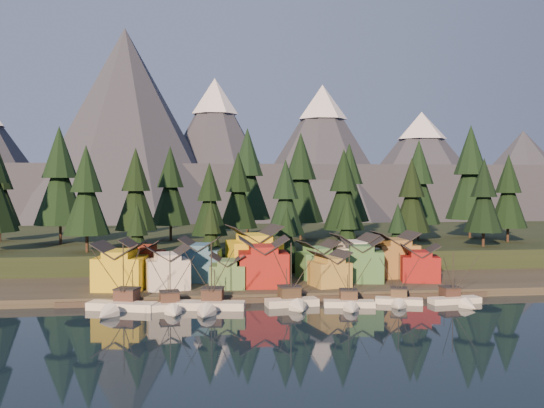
{
  "coord_description": "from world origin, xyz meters",
  "views": [
    {
      "loc": [
        -16.14,
        -94.4,
        21.9
      ],
      "look_at": [
        0.35,
        30.0,
        17.52
      ],
      "focal_mm": 40.0,
      "sensor_mm": 36.0,
      "label": 1
    }
  ],
  "objects": [
    {
      "name": "hillside",
      "position": [
        0.0,
        90.0,
        3.0
      ],
      "size": [
        420.0,
        100.0,
        6.0
      ],
      "primitive_type": "cube",
      "color": "black",
      "rests_on": "ground"
    },
    {
      "name": "house_back_3",
      "position": [
        10.48,
        32.13,
        5.71
      ],
      "size": [
        9.03,
        8.34,
        8.01
      ],
      "rotation": [
        0.0,
        0.0,
        0.19
      ],
      "color": "#4D884A",
      "rests_on": "shore_strip"
    },
    {
      "name": "tree_hill_14",
      "position": [
        64.0,
        72.0,
        23.89
      ],
      "size": [
        14.04,
        14.04,
        32.71
      ],
      "color": "#332319",
      "rests_on": "hillside"
    },
    {
      "name": "tree_hill_12",
      "position": [
        46.0,
        66.0,
        21.2
      ],
      "size": [
        11.93,
        11.93,
        27.8
      ],
      "color": "#332319",
      "rests_on": "hillside"
    },
    {
      "name": "house_back_1",
      "position": [
        -14.41,
        32.09,
        6.26
      ],
      "size": [
        9.39,
        9.47,
        9.06
      ],
      "rotation": [
        0.0,
        0.0,
        -0.18
      ],
      "color": "#386484",
      "rests_on": "shore_strip"
    },
    {
      "name": "boat_0",
      "position": [
        -28.64,
        10.51,
        2.33
      ],
      "size": [
        12.63,
        13.12,
        12.86
      ],
      "rotation": [
        0.0,
        0.0,
        -0.31
      ],
      "color": "white",
      "rests_on": "ground"
    },
    {
      "name": "house_front_1",
      "position": [
        -20.97,
        23.29,
        5.81
      ],
      "size": [
        9.27,
        9.02,
        8.2
      ],
      "rotation": [
        0.0,
        0.0,
        0.2
      ],
      "color": "silver",
      "rests_on": "shore_strip"
    },
    {
      "name": "boat_6",
      "position": [
        31.37,
        8.7,
        1.91
      ],
      "size": [
        9.96,
        10.67,
        10.46
      ],
      "rotation": [
        0.0,
        0.0,
        0.11
      ],
      "color": "white",
      "rests_on": "ground"
    },
    {
      "name": "boat_1",
      "position": [
        -19.72,
        9.67,
        2.19
      ],
      "size": [
        9.67,
        10.27,
        11.28
      ],
      "rotation": [
        0.0,
        0.0,
        0.15
      ],
      "color": "white",
      "rests_on": "ground"
    },
    {
      "name": "boat_3",
      "position": [
        1.58,
        10.22,
        2.52
      ],
      "size": [
        9.82,
        10.48,
        12.5
      ],
      "rotation": [
        0.0,
        0.0,
        0.12
      ],
      "color": "silver",
      "rests_on": "ground"
    },
    {
      "name": "tree_hill_15",
      "position": [
        0.0,
        82.0,
        23.49
      ],
      "size": [
        13.73,
        13.73,
        31.98
      ],
      "color": "#332319",
      "rests_on": "hillside"
    },
    {
      "name": "house_front_4",
      "position": [
        10.78,
        22.07,
        5.13
      ],
      "size": [
        8.11,
        8.53,
        6.91
      ],
      "rotation": [
        0.0,
        0.0,
        0.21
      ],
      "color": "#B1903E",
      "rests_on": "shore_strip"
    },
    {
      "name": "tree_shore_0",
      "position": [
        -28.0,
        40.0,
        10.24
      ],
      "size": [
        6.87,
        6.87,
        16.0
      ],
      "color": "#332319",
      "rests_on": "shore_strip"
    },
    {
      "name": "tree_hill_6",
      "position": [
        -4.0,
        65.0,
        19.2
      ],
      "size": [
        10.37,
        10.37,
        24.15
      ],
      "color": "#332319",
      "rests_on": "hillside"
    },
    {
      "name": "tree_hill_7",
      "position": [
        6.0,
        48.0,
        17.8
      ],
      "size": [
        9.27,
        9.27,
        21.59
      ],
      "color": "#332319",
      "rests_on": "hillside"
    },
    {
      "name": "tree_shore_4",
      "position": [
        31.0,
        40.0,
        10.14
      ],
      "size": [
        6.79,
        6.79,
        15.82
      ],
      "color": "#332319",
      "rests_on": "shore_strip"
    },
    {
      "name": "boat_4",
      "position": [
        11.24,
        8.25,
        1.99
      ],
      "size": [
        9.53,
        10.11,
        10.56
      ],
      "rotation": [
        0.0,
        0.0,
        -0.16
      ],
      "color": "silver",
      "rests_on": "ground"
    },
    {
      "name": "house_front_6",
      "position": [
        30.75,
        25.7,
        5.51
      ],
      "size": [
        9.1,
        8.79,
        7.62
      ],
      "rotation": [
        0.0,
        0.0,
        -0.24
      ],
      "color": "maroon",
      "rests_on": "shore_strip"
    },
    {
      "name": "tree_hill_9",
      "position": [
        22.0,
        55.0,
        19.44
      ],
      "size": [
        10.56,
        10.56,
        24.59
      ],
      "color": "#332319",
      "rests_on": "hillside"
    },
    {
      "name": "tree_shore_1",
      "position": [
        -12.0,
        40.0,
        10.48
      ],
      "size": [
        7.06,
        7.06,
        16.44
      ],
      "color": "#332319",
      "rests_on": "shore_strip"
    },
    {
      "name": "tree_hill_4",
      "position": [
        -22.0,
        75.0,
        20.28
      ],
      "size": [
        11.21,
        11.21,
        26.12
      ],
      "color": "#332319",
      "rests_on": "hillside"
    },
    {
      "name": "house_back_2",
      "position": [
        -3.04,
        33.6,
        7.44
      ],
      "size": [
        11.98,
        11.24,
        11.31
      ],
      "rotation": [
        0.0,
        0.0,
        0.15
      ],
      "color": "yellow",
      "rests_on": "shore_strip"
    },
    {
      "name": "ground",
      "position": [
        0.0,
        0.0,
        0.0
      ],
      "size": [
        500.0,
        500.0,
        0.0
      ],
      "primitive_type": "plane",
      "color": "black",
      "rests_on": "ground"
    },
    {
      "name": "tree_hill_10",
      "position": [
        30.0,
        80.0,
        21.14
      ],
      "size": [
        11.89,
        11.89,
        27.69
      ],
      "color": "#332319",
      "rests_on": "hillside"
    },
    {
      "name": "tree_hill_2",
      "position": [
        -40.0,
        48.0,
        19.45
      ],
      "size": [
        10.56,
        10.56,
        24.6
      ],
      "color": "#332319",
      "rests_on": "hillside"
    },
    {
      "name": "tree_hill_3",
      "position": [
        -30.0,
        60.0,
        19.55
      ],
      "size": [
        10.64,
        10.64,
        24.78
      ],
      "color": "#332319",
      "rests_on": "hillside"
    },
    {
      "name": "house_back_4",
      "position": [
        18.42,
        31.75,
        6.43
      ],
      "size": [
        9.21,
        8.9,
        9.39
      ],
      "rotation": [
        0.0,
        0.0,
        0.08
      ],
      "color": "silver",
      "rests_on": "shore_strip"
    },
    {
      "name": "mountain_ridge",
      "position": [
        -4.2,
        213.59,
        26.06
      ],
      "size": [
        560.0,
        190.0,
        90.0
      ],
      "color": "#3F4251",
      "rests_on": "ground"
    },
    {
      "name": "tree_hill_1",
      "position": [
        -50.0,
        68.0,
        22.76
      ],
      "size": [
        13.16,
        13.16,
        30.65
      ],
      "color": "#332319",
      "rests_on": "hillside"
    },
    {
      "name": "tree_hill_17",
      "position": [
        68.0,
        58.0,
        18.91
      ],
      "size": [
        10.14,
        10.14,
        23.62
      ],
      "color": "#332319",
      "rests_on": "hillside"
    },
    {
      "name": "tree_hill_8",
      "position": [
        14.0,
        72.0,
        22.41
      ],
      "size": [
        12.88,
        12.88,
        30.01
      ],
      "color": "#332319",
      "rests_on": "hillside"
    },
    {
      "name": "house_back_0",
      "position": [
        -26.19,
        31.97,
        6.17
      ],
      "size": [
        9.19,
        8.91,
        8.9
      ],
      "rotation": [
        0.0,
        0.0,
        -0.14
      ],
      "color": "#9B3118",
      "rests_on": "shore_strip"
    },
    {
      "name": "shore_strip",
      "position": [
        0.0,
        40.0,
        0.75
      ],
      "size": [
        400.0,
        50.0,
        1.5
      ],
      "primitive_type": "cube",
      "color": "#322F24",
      "rests_on": "ground"
    },
    {
      "name": "tree_hill_5",
      "position": [
        -12.0,
        50.0,
        17.36
      ],
      "size": [
        8.93,
        8.93,
        20.8
      ],
      "color": "#332319",
      "rests_on": "hillside"
    },
    {
      "name": "tree_shore_2",
      "position": [
        5.0,
        40.0,
        9.72
      ],
      "size": [
        6.46,
        6.46,
        15.05
      ],
      "color": "#332319",
      "rests_on": "shore_strip"
    },
    {
      "name": "house_front_0",
      "position": [
        -29.81,
        23.7,
        6.28
      ],
      "size": [
        10.38,
        9.96,
        9.1
      ],
      "rotation": [
        0.0,
        0.0,
        -0.16
      ],
      "color": "gold",
      "rests_on": "shore_strip"
    },
    {
      "name": "house_front_5",
      "position": [
        18.52,
        26.79,
        6.32
      ],
      "size": [
        10.14,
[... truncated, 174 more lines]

